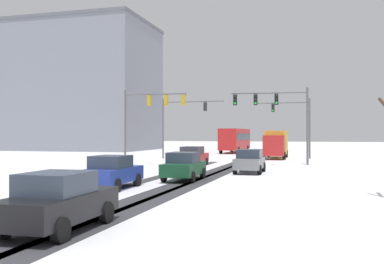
# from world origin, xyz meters

# --- Properties ---
(wheel_track_left_lane) EXTENTS (1.15, 36.05, 0.01)m
(wheel_track_left_lane) POSITION_xyz_m (2.18, 16.38, 0.00)
(wheel_track_left_lane) COLOR #38383D
(wheel_track_left_lane) RESTS_ON ground
(wheel_track_right_lane) EXTENTS (0.86, 36.05, 0.01)m
(wheel_track_right_lane) POSITION_xyz_m (-0.99, 16.38, 0.00)
(wheel_track_right_lane) COLOR #38383D
(wheel_track_right_lane) RESTS_ON ground
(wheel_track_center) EXTENTS (1.19, 36.05, 0.01)m
(wheel_track_center) POSITION_xyz_m (1.37, 16.38, 0.00)
(wheel_track_center) COLOR #38383D
(wheel_track_center) RESTS_ON ground
(sidewalk_kerb_right) EXTENTS (4.00, 36.05, 0.12)m
(sidewalk_kerb_right) POSITION_xyz_m (9.10, 14.75, 0.06)
(sidewalk_kerb_right) COLOR white
(sidewalk_kerb_right) RESTS_ON ground
(traffic_signal_far_left) EXTENTS (6.95, 0.53, 6.50)m
(traffic_signal_far_left) POSITION_xyz_m (-5.75, 38.67, 4.48)
(traffic_signal_far_left) COLOR #56565B
(traffic_signal_far_left) RESTS_ON ground
(traffic_signal_near_right) EXTENTS (6.36, 0.80, 6.50)m
(traffic_signal_near_right) POSITION_xyz_m (5.17, 30.56, 4.80)
(traffic_signal_near_right) COLOR #56565B
(traffic_signal_near_right) RESTS_ON ground
(traffic_signal_far_right) EXTENTS (5.72, 0.39, 6.50)m
(traffic_signal_far_right) POSITION_xyz_m (6.15, 42.82, 4.41)
(traffic_signal_far_right) COLOR #56565B
(traffic_signal_far_right) RESTS_ON ground
(traffic_signal_near_left) EXTENTS (5.55, 0.75, 6.50)m
(traffic_signal_near_left) POSITION_xyz_m (-5.51, 28.96, 4.77)
(traffic_signal_near_left) COLOR #56565B
(traffic_signal_near_left) RESTS_ON ground
(car_red_lead) EXTENTS (1.93, 4.15, 1.62)m
(car_red_lead) POSITION_xyz_m (-1.55, 28.65, 0.82)
(car_red_lead) COLOR red
(car_red_lead) RESTS_ON ground
(car_grey_second) EXTENTS (1.86, 4.11, 1.62)m
(car_grey_second) POSITION_xyz_m (4.02, 23.20, 0.82)
(car_grey_second) COLOR slate
(car_grey_second) RESTS_ON ground
(car_dark_green_third) EXTENTS (1.91, 4.14, 1.62)m
(car_dark_green_third) POSITION_xyz_m (1.08, 17.34, 0.82)
(car_dark_green_third) COLOR #194C2D
(car_dark_green_third) RESTS_ON ground
(car_blue_fourth) EXTENTS (1.90, 4.13, 1.62)m
(car_blue_fourth) POSITION_xyz_m (-1.17, 12.63, 0.82)
(car_blue_fourth) COLOR #233899
(car_blue_fourth) RESTS_ON ground
(car_black_fifth) EXTENTS (1.89, 4.13, 1.62)m
(car_black_fifth) POSITION_xyz_m (1.58, 3.63, 0.82)
(car_black_fifth) COLOR black
(car_black_fifth) RESTS_ON ground
(bus_oncoming) EXTENTS (2.83, 11.05, 3.38)m
(bus_oncoming) POSITION_xyz_m (-2.79, 55.78, 1.99)
(bus_oncoming) COLOR #B21E1E
(bus_oncoming) RESTS_ON ground
(box_truck_delivery) EXTENTS (2.38, 7.43, 3.02)m
(box_truck_delivery) POSITION_xyz_m (4.14, 42.17, 1.63)
(box_truck_delivery) COLOR red
(box_truck_delivery) RESTS_ON ground
(office_building_far_left_block) EXTENTS (26.60, 16.83, 21.09)m
(office_building_far_left_block) POSITION_xyz_m (-31.37, 60.43, 10.55)
(office_building_far_left_block) COLOR gray
(office_building_far_left_block) RESTS_ON ground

